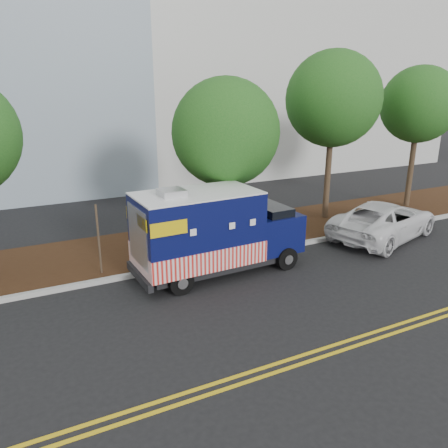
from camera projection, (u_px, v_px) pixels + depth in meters
name	position (u px, v px, depth m)	size (l,w,h in m)	color
ground	(219.00, 280.00, 13.69)	(120.00, 120.00, 0.00)	black
curb	(202.00, 262.00, 14.86)	(120.00, 0.18, 0.15)	#9E9E99
mulch_strip	(180.00, 243.00, 16.65)	(120.00, 4.00, 0.15)	black
centerline_near	(305.00, 354.00, 9.89)	(120.00, 0.10, 0.01)	gold
centerline_far	(312.00, 360.00, 9.68)	(120.00, 0.10, 0.01)	gold
tree_b	(226.00, 133.00, 15.42)	(3.84, 3.84, 6.16)	#38281C
tree_c	(333.00, 99.00, 18.19)	(3.98, 3.98, 7.27)	#38281C
tree_d	(419.00, 105.00, 20.12)	(3.50, 3.50, 6.73)	#38281C
sign_post	(99.00, 242.00, 13.53)	(0.06, 0.06, 2.40)	#473828
food_truck	(211.00, 234.00, 13.82)	(5.65, 2.32, 2.93)	black
white_car	(384.00, 220.00, 17.26)	(2.43, 5.26, 1.46)	white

